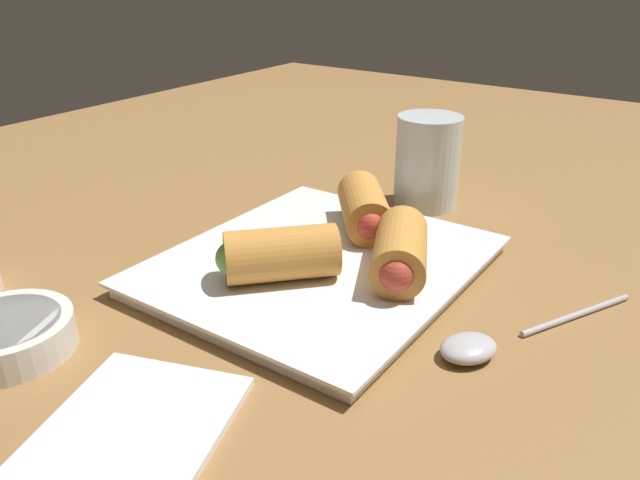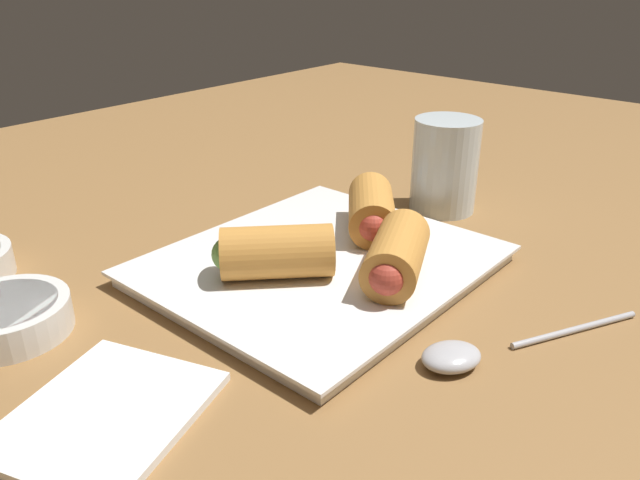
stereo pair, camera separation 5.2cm
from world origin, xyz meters
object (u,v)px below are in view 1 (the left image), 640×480
at_px(spoon, 482,344).
at_px(napkin, 134,429).
at_px(drinking_glass, 427,162).
at_px(serving_plate, 320,266).
at_px(dipping_bowl_near, 8,334).

bearing_deg(spoon, napkin, 144.97).
xyz_separation_m(napkin, drinking_glass, (0.44, 0.02, 0.05)).
relative_size(spoon, drinking_glass, 1.76).
bearing_deg(napkin, drinking_glass, 3.15).
bearing_deg(serving_plate, dipping_bowl_near, 153.10).
bearing_deg(serving_plate, drinking_glass, -0.50).
bearing_deg(drinking_glass, spoon, -145.57).
bearing_deg(spoon, dipping_bowl_near, 124.62).
bearing_deg(drinking_glass, dipping_bowl_near, 164.89).
relative_size(dipping_bowl_near, spoon, 0.52).
distance_m(serving_plate, spoon, 0.17).
height_order(serving_plate, napkin, serving_plate).
height_order(dipping_bowl_near, spoon, dipping_bowl_near).
height_order(dipping_bowl_near, drinking_glass, drinking_glass).
bearing_deg(spoon, serving_plate, 78.73).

